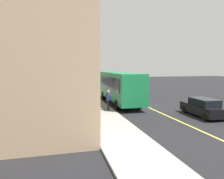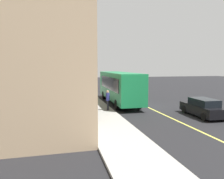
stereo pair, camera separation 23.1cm
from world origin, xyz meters
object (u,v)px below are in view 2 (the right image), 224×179
object	(u,v)px
bus	(119,86)
traffic_light	(95,80)
car_black	(203,108)
pedestrian_by_curb	(108,98)

from	to	relation	value
bus	traffic_light	xyz separation A→B (m)	(1.78, 2.47, 0.55)
traffic_light	car_black	bearing A→B (deg)	-141.94
bus	pedestrian_by_curb	bearing A→B (deg)	151.69
traffic_light	bus	bearing A→B (deg)	-125.72
traffic_light	car_black	xyz separation A→B (m)	(-9.63, -7.54, -1.79)
traffic_light	car_black	size ratio (longest dim) A/B	0.73
traffic_light	car_black	distance (m)	12.36
pedestrian_by_curb	traffic_light	bearing A→B (deg)	1.90
car_black	pedestrian_by_curb	bearing A→B (deg)	63.62
bus	pedestrian_by_curb	size ratio (longest dim) A/B	6.04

